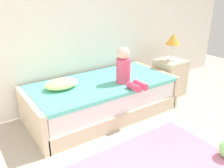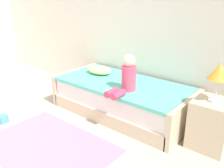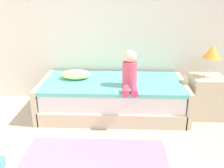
# 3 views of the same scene
# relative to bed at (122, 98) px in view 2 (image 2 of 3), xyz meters

# --- Properties ---
(wall_rear) EXTENTS (7.20, 0.10, 2.90)m
(wall_rear) POSITION_rel_bed_xyz_m (-0.36, 0.60, 1.20)
(wall_rear) COLOR silver
(wall_rear) RESTS_ON ground
(bed) EXTENTS (2.11, 1.00, 0.50)m
(bed) POSITION_rel_bed_xyz_m (0.00, 0.00, 0.00)
(bed) COLOR beige
(bed) RESTS_ON ground
(nightstand) EXTENTS (0.44, 0.44, 0.60)m
(nightstand) POSITION_rel_bed_xyz_m (1.35, -0.04, 0.05)
(nightstand) COLOR beige
(nightstand) RESTS_ON ground
(table_lamp) EXTENTS (0.24, 0.24, 0.45)m
(table_lamp) POSITION_rel_bed_xyz_m (1.35, -0.04, 0.69)
(table_lamp) COLOR silver
(table_lamp) RESTS_ON nightstand
(child_figure) EXTENTS (0.20, 0.51, 0.50)m
(child_figure) POSITION_rel_bed_xyz_m (0.24, -0.23, 0.46)
(child_figure) COLOR #E04C6B
(child_figure) RESTS_ON bed
(pillow) EXTENTS (0.44, 0.30, 0.13)m
(pillow) POSITION_rel_bed_xyz_m (-0.55, 0.10, 0.32)
(pillow) COLOR #F2E58C
(pillow) RESTS_ON bed
(area_rug) EXTENTS (1.60, 1.10, 0.01)m
(area_rug) POSITION_rel_bed_xyz_m (-0.16, -1.30, -0.24)
(area_rug) COLOR pink
(area_rug) RESTS_ON ground
(toy_block) EXTENTS (0.12, 0.12, 0.12)m
(toy_block) POSITION_rel_bed_xyz_m (-1.14, -1.34, -0.19)
(toy_block) COLOR #4C99E5
(toy_block) RESTS_ON ground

